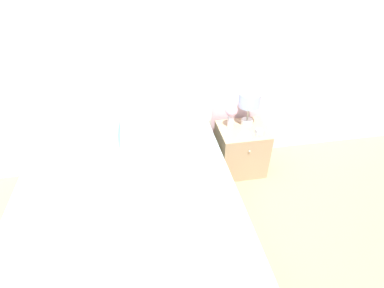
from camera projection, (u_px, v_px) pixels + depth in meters
The scene contains 8 objects.
ground_plane at pixel (132, 166), 3.46m from camera, with size 12.00×12.00×0.00m, color tan.
wall_back at pixel (115, 53), 2.75m from camera, with size 8.00×0.06×2.60m.
bed at pixel (130, 213), 2.51m from camera, with size 1.82×2.09×1.07m.
nightstand at pixel (241, 149), 3.28m from camera, with size 0.50×0.47×0.53m.
table_lamp at pixel (249, 102), 3.05m from camera, with size 0.22×0.22×0.37m.
flower_vase at pixel (232, 113), 3.06m from camera, with size 0.12×0.12×0.26m.
teacup at pixel (245, 135), 3.00m from camera, with size 0.13×0.13×0.05m.
alarm_clock at pixel (259, 132), 3.03m from camera, with size 0.07×0.05×0.06m.
Camera 1 is at (0.22, -2.73, 2.23)m, focal length 28.00 mm.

